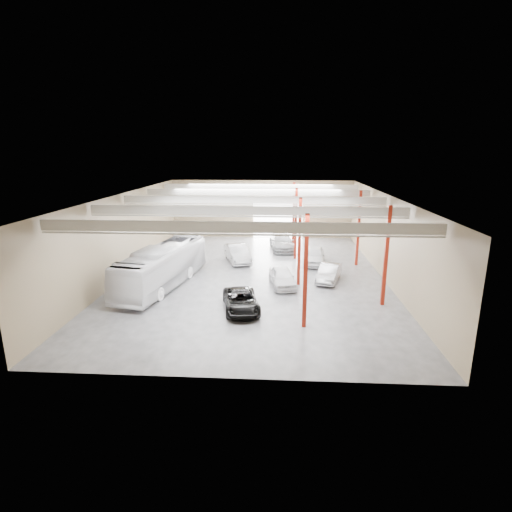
# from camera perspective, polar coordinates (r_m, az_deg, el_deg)

# --- Properties ---
(depot_shell) EXTENTS (22.12, 32.12, 7.06)m
(depot_shell) POSITION_cam_1_polar(r_m,az_deg,el_deg) (33.72, -0.16, 5.45)
(depot_shell) COLOR #47484C
(depot_shell) RESTS_ON ground
(coach_bus) EXTENTS (4.80, 12.04, 3.27)m
(coach_bus) POSITION_cam_1_polar(r_m,az_deg,el_deg) (32.35, -13.16, -1.42)
(coach_bus) COLOR white
(coach_bus) RESTS_ON ground
(black_sedan) EXTENTS (3.14, 5.17, 1.34)m
(black_sedan) POSITION_cam_1_polar(r_m,az_deg,el_deg) (27.02, -2.16, -6.45)
(black_sedan) COLOR black
(black_sedan) RESTS_ON ground
(car_row_a) EXTENTS (2.52, 4.65, 1.50)m
(car_row_a) POSITION_cam_1_polar(r_m,az_deg,el_deg) (31.78, 3.78, -3.01)
(car_row_a) COLOR silver
(car_row_a) RESTS_ON ground
(car_row_b) EXTENTS (3.30, 5.35, 1.67)m
(car_row_b) POSITION_cam_1_polar(r_m,az_deg,el_deg) (38.67, -2.68, 0.38)
(car_row_b) COLOR #B5B5BA
(car_row_b) RESTS_ON ground
(car_row_c) EXTENTS (3.05, 6.04, 1.68)m
(car_row_c) POSITION_cam_1_polar(r_m,az_deg,el_deg) (43.51, 3.72, 2.02)
(car_row_c) COLOR gray
(car_row_c) RESTS_ON ground
(car_right_near) EXTENTS (2.68, 4.54, 1.41)m
(car_right_near) POSITION_cam_1_polar(r_m,az_deg,el_deg) (33.49, 10.38, -2.37)
(car_right_near) COLOR #A4A3A8
(car_right_near) RESTS_ON ground
(car_right_far) EXTENTS (2.47, 4.98, 1.63)m
(car_right_far) POSITION_cam_1_polar(r_m,az_deg,el_deg) (38.36, 8.31, 0.10)
(car_right_far) COLOR white
(car_right_far) RESTS_ON ground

